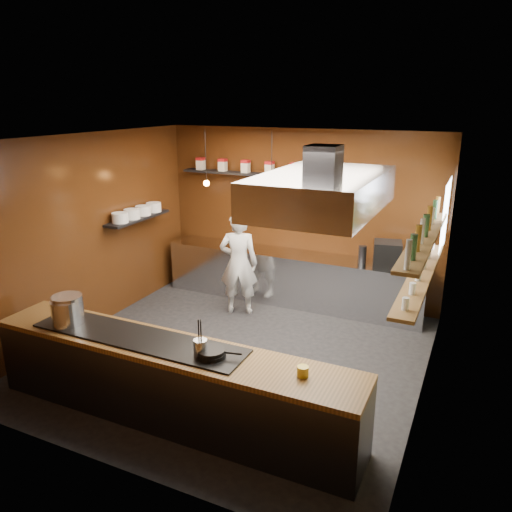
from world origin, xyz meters
The scene contains 26 objects.
floor centered at (0.00, 0.00, 0.00)m, with size 5.00×5.00×0.00m, color black.
back_wall centered at (0.00, 2.50, 1.50)m, with size 5.00×5.00×0.00m, color #321909.
left_wall centered at (-2.50, 0.00, 1.50)m, with size 5.00×5.00×0.00m, color #321909.
right_wall centered at (2.50, 0.00, 1.50)m, with size 5.00×5.00×0.00m, color brown.
ceiling centered at (0.00, 0.00, 3.00)m, with size 5.00×5.00×0.00m, color silver.
window_pane centered at (2.45, 1.70, 1.90)m, with size 1.00×1.00×0.00m, color white.
prep_counter centered at (0.00, 2.17, 0.45)m, with size 4.60×0.65×0.90m, color silver.
pass_counter centered at (0.00, -1.60, 0.47)m, with size 4.40×0.72×0.94m.
tin_shelf centered at (-0.90, 2.36, 2.20)m, with size 2.60×0.26×0.04m, color black.
plate_shelf centered at (-2.34, 1.00, 1.55)m, with size 0.30×1.40×0.04m, color black.
bottle_shelf_upper centered at (2.34, 0.30, 1.92)m, with size 0.26×2.80×0.04m, color brown.
bottle_shelf_lower centered at (2.34, 0.30, 1.45)m, with size 0.26×2.80×0.04m, color brown.
extractor_hood centered at (1.30, -0.40, 2.51)m, with size 1.20×2.00×0.72m.
pendant_left centered at (-1.40, 1.70, 2.15)m, with size 0.10×0.10×0.95m.
pendant_right centered at (-0.20, 1.70, 2.15)m, with size 0.10×0.10×0.95m.
storage_tins centered at (-0.75, 2.36, 2.33)m, with size 2.43×0.13×0.22m.
plate_stacks centered at (-2.34, 1.00, 1.65)m, with size 0.26×1.16×0.16m.
bottles centered at (2.34, 0.30, 2.06)m, with size 0.06×2.66×0.24m.
wine_glasses centered at (2.34, 0.30, 1.53)m, with size 0.07×2.37×0.13m.
stockpot_large centered at (-1.35, -1.65, 1.11)m, with size 0.35×0.35×0.34m, color #B0B2B7.
stockpot_small centered at (-1.34, -1.70, 1.09)m, with size 0.32×0.32×0.30m, color silver.
utensil_crock centered at (0.47, -1.68, 1.03)m, with size 0.14×0.14×0.18m, color #B8BBC0.
frying_pan centered at (0.57, -1.64, 0.98)m, with size 0.48×0.31×0.08m.
butter_jar centered at (1.54, -1.57, 0.97)m, with size 0.11×0.11×0.10m, color yellow.
espresso_machine centered at (1.63, 2.10, 1.11)m, with size 0.42×0.40×0.42m, color black.
chef centered at (-0.64, 1.38, 0.87)m, with size 0.63×0.42×1.74m, color white.
Camera 1 is at (2.92, -5.60, 3.47)m, focal length 35.00 mm.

